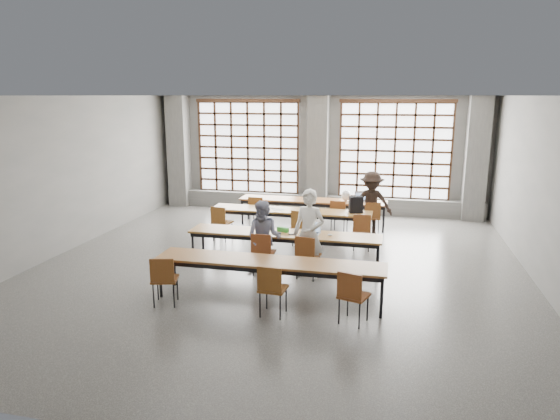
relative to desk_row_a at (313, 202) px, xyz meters
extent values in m
plane|color=#494947|center=(-0.14, -3.52, -0.66)|extent=(11.00, 11.00, 0.00)
plane|color=silver|center=(-0.14, -3.52, 2.84)|extent=(11.00, 11.00, 0.00)
plane|color=#60605E|center=(-0.14, 1.98, 1.09)|extent=(10.00, 0.00, 10.00)
plane|color=#60605E|center=(-0.14, -9.02, 1.09)|extent=(10.00, 0.00, 10.00)
plane|color=#60605E|center=(-5.14, -3.52, 1.09)|extent=(0.00, 11.00, 11.00)
plane|color=#60605E|center=(4.86, -3.52, 1.09)|extent=(0.00, 11.00, 11.00)
cube|color=#545451|center=(-4.64, 1.70, 1.09)|extent=(0.60, 0.55, 3.50)
cube|color=#545451|center=(-0.14, 1.70, 1.09)|extent=(0.60, 0.55, 3.50)
cube|color=#545451|center=(4.36, 1.70, 1.09)|extent=(0.60, 0.55, 3.50)
cube|color=white|center=(-2.39, 1.96, 1.24)|extent=(3.20, 0.02, 2.80)
cube|color=black|center=(-2.39, 1.88, 1.24)|extent=(3.20, 0.05, 2.80)
cube|color=black|center=(-2.39, 1.88, -0.21)|extent=(3.32, 0.07, 0.10)
cube|color=black|center=(-2.39, 1.88, 2.69)|extent=(3.32, 0.07, 0.10)
cube|color=white|center=(2.11, 1.96, 1.24)|extent=(3.20, 0.02, 2.80)
cube|color=black|center=(2.11, 1.88, 1.24)|extent=(3.20, 0.05, 2.80)
cube|color=black|center=(2.11, 1.88, -0.21)|extent=(3.32, 0.07, 0.10)
cube|color=black|center=(2.11, 1.88, 2.69)|extent=(3.32, 0.07, 0.10)
cube|color=#545451|center=(-0.14, 1.78, -0.41)|extent=(9.80, 0.35, 0.50)
cube|color=brown|center=(0.00, 0.00, 0.05)|extent=(4.00, 0.70, 0.04)
cube|color=black|center=(0.00, 0.00, -0.01)|extent=(3.90, 0.64, 0.08)
cylinder|color=black|center=(-1.92, -0.29, -0.32)|extent=(0.05, 0.05, 0.69)
cylinder|color=black|center=(-1.92, 0.29, -0.32)|extent=(0.05, 0.05, 0.69)
cylinder|color=black|center=(1.92, -0.29, -0.32)|extent=(0.05, 0.05, 0.69)
cylinder|color=black|center=(1.92, 0.29, -0.32)|extent=(0.05, 0.05, 0.69)
cube|color=brown|center=(-0.33, -1.34, 0.05)|extent=(4.00, 0.70, 0.04)
cube|color=black|center=(-0.33, -1.34, -0.01)|extent=(3.90, 0.64, 0.08)
cylinder|color=black|center=(-2.25, -1.63, -0.32)|extent=(0.05, 0.05, 0.69)
cylinder|color=black|center=(-2.25, -1.05, -0.32)|extent=(0.05, 0.05, 0.69)
cylinder|color=black|center=(1.59, -1.63, -0.32)|extent=(0.05, 0.05, 0.69)
cylinder|color=black|center=(1.59, -1.05, -0.32)|extent=(0.05, 0.05, 0.69)
cube|color=brown|center=(-0.03, -3.44, 0.05)|extent=(4.00, 0.70, 0.04)
cube|color=black|center=(-0.03, -3.44, -0.01)|extent=(3.90, 0.64, 0.08)
cylinder|color=black|center=(-1.95, -3.73, -0.32)|extent=(0.05, 0.05, 0.69)
cylinder|color=black|center=(-1.95, -3.15, -0.32)|extent=(0.05, 0.05, 0.69)
cylinder|color=black|center=(1.89, -3.73, -0.32)|extent=(0.05, 0.05, 0.69)
cylinder|color=black|center=(1.89, -3.15, -0.32)|extent=(0.05, 0.05, 0.69)
cube|color=brown|center=(0.11, -5.24, 0.05)|extent=(4.00, 0.70, 0.04)
cube|color=black|center=(0.11, -5.24, -0.01)|extent=(3.90, 0.64, 0.08)
cylinder|color=black|center=(-1.81, -5.53, -0.32)|extent=(0.05, 0.05, 0.69)
cylinder|color=black|center=(-1.81, -4.95, -0.32)|extent=(0.05, 0.05, 0.69)
cylinder|color=black|center=(2.03, -5.53, -0.32)|extent=(0.05, 0.05, 0.69)
cylinder|color=black|center=(2.03, -4.95, -0.32)|extent=(0.05, 0.05, 0.69)
cube|color=brown|center=(-1.40, -0.55, -0.21)|extent=(0.43, 0.43, 0.04)
cube|color=brown|center=(-1.41, -0.75, 0.02)|extent=(0.40, 0.04, 0.40)
cylinder|color=black|center=(-1.40, -0.55, -0.44)|extent=(0.02, 0.02, 0.45)
cube|color=brown|center=(0.80, -0.55, -0.21)|extent=(0.48, 0.48, 0.04)
cube|color=brown|center=(0.77, -0.75, 0.02)|extent=(0.40, 0.09, 0.40)
cylinder|color=black|center=(0.80, -0.55, -0.44)|extent=(0.02, 0.02, 0.45)
cube|color=maroon|center=(1.60, -0.55, -0.21)|extent=(0.52, 0.52, 0.04)
cube|color=maroon|center=(1.65, -0.74, 0.02)|extent=(0.39, 0.14, 0.40)
cylinder|color=black|center=(1.60, -0.55, -0.44)|extent=(0.02, 0.02, 0.45)
cube|color=brown|center=(-1.93, -1.89, -0.21)|extent=(0.49, 0.49, 0.04)
cube|color=brown|center=(-1.97, -2.09, 0.02)|extent=(0.40, 0.10, 0.40)
cylinder|color=black|center=(-1.93, -1.89, -0.44)|extent=(0.02, 0.02, 0.45)
cube|color=brown|center=(0.07, -1.89, -0.21)|extent=(0.51, 0.51, 0.04)
cube|color=brown|center=(0.02, -2.09, 0.02)|extent=(0.40, 0.12, 0.40)
cylinder|color=black|center=(0.07, -1.89, -0.44)|extent=(0.02, 0.02, 0.45)
cube|color=maroon|center=(1.47, -1.89, -0.21)|extent=(0.44, 0.44, 0.04)
cube|color=maroon|center=(1.48, -2.09, 0.02)|extent=(0.40, 0.05, 0.40)
cylinder|color=black|center=(1.47, -1.89, -0.44)|extent=(0.02, 0.02, 0.45)
cube|color=brown|center=(-0.33, -3.99, -0.21)|extent=(0.42, 0.42, 0.04)
cube|color=brown|center=(-0.33, -4.19, 0.02)|extent=(0.40, 0.03, 0.40)
cylinder|color=black|center=(-0.33, -3.99, -0.44)|extent=(0.02, 0.02, 0.45)
cube|color=maroon|center=(0.57, -3.99, -0.21)|extent=(0.49, 0.49, 0.04)
cube|color=maroon|center=(0.54, -4.19, 0.02)|extent=(0.40, 0.10, 0.40)
cylinder|color=black|center=(0.57, -3.99, -0.44)|extent=(0.02, 0.02, 0.45)
cube|color=brown|center=(-1.59, -5.79, -0.21)|extent=(0.51, 0.51, 0.04)
cube|color=brown|center=(-1.54, -5.99, 0.02)|extent=(0.39, 0.13, 0.40)
cylinder|color=black|center=(-1.59, -5.79, -0.44)|extent=(0.02, 0.02, 0.45)
cube|color=brown|center=(0.31, -5.79, -0.21)|extent=(0.45, 0.45, 0.04)
cube|color=brown|center=(0.30, -5.99, 0.02)|extent=(0.40, 0.06, 0.40)
cylinder|color=black|center=(0.31, -5.79, -0.44)|extent=(0.02, 0.02, 0.45)
cube|color=brown|center=(1.61, -5.79, -0.21)|extent=(0.53, 0.53, 0.04)
cube|color=brown|center=(1.55, -5.98, 0.02)|extent=(0.39, 0.15, 0.40)
cylinder|color=black|center=(1.61, -5.79, -0.44)|extent=(0.02, 0.02, 0.45)
imported|color=white|center=(0.57, -3.94, 0.21)|extent=(0.72, 0.57, 1.76)
imported|color=navy|center=(-0.33, -3.94, 0.08)|extent=(0.73, 0.58, 1.49)
imported|color=black|center=(1.60, -0.50, 0.15)|extent=(1.11, 0.71, 1.63)
cube|color=silver|center=(0.52, -3.39, 0.08)|extent=(0.38, 0.29, 0.02)
cube|color=black|center=(0.52, -3.40, 0.09)|extent=(0.31, 0.21, 0.00)
cube|color=silver|center=(0.54, -3.25, 0.20)|extent=(0.36, 0.10, 0.26)
cube|color=#89B7EE|center=(0.54, -3.27, 0.17)|extent=(0.31, 0.07, 0.21)
cube|color=silver|center=(1.35, 0.05, 0.08)|extent=(0.43, 0.37, 0.02)
cube|color=black|center=(1.35, 0.04, 0.09)|extent=(0.35, 0.28, 0.00)
cube|color=silver|center=(1.30, 0.18, 0.20)|extent=(0.36, 0.19, 0.26)
cube|color=#92B8FD|center=(1.30, 0.17, 0.17)|extent=(0.31, 0.16, 0.21)
ellipsoid|color=white|center=(0.92, -3.46, 0.08)|extent=(0.10, 0.07, 0.04)
cube|color=green|center=(-0.08, -3.36, 0.11)|extent=(0.27, 0.18, 0.09)
cube|color=black|center=(0.15, -3.54, 0.07)|extent=(0.14, 0.11, 0.01)
cube|color=white|center=(-0.93, -1.29, 0.07)|extent=(0.35, 0.31, 0.00)
cube|color=silver|center=(-0.63, -1.39, 0.07)|extent=(0.32, 0.25, 0.00)
cube|color=black|center=(1.27, -1.29, 0.27)|extent=(0.36, 0.29, 0.40)
ellipsoid|color=white|center=(0.90, 0.05, 0.21)|extent=(0.30, 0.26, 0.29)
cube|color=#B72C16|center=(-1.59, -5.79, -0.16)|extent=(0.21, 0.13, 0.06)
camera|label=1|loc=(2.12, -13.16, 2.84)|focal=32.00mm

